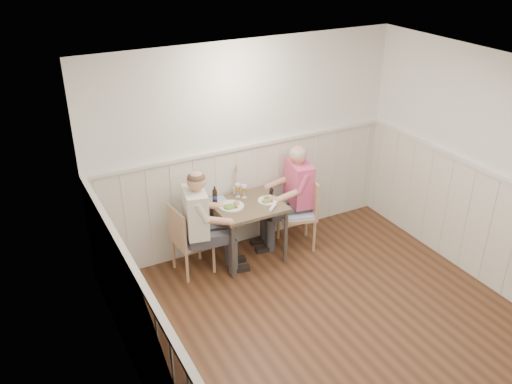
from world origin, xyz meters
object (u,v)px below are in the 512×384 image
dining_table (248,212)px  diner_cream (200,232)px  grass_vase (234,180)px  chair_left (188,238)px  beer_bottle (215,196)px  chair_right (301,210)px  man_in_pink (295,203)px

dining_table → diner_cream: 0.65m
dining_table → grass_vase: size_ratio=1.94×
chair_left → beer_bottle: beer_bottle is taller
dining_table → grass_vase: 0.43m
chair_right → man_in_pink: size_ratio=0.68×
dining_table → grass_vase: bearing=95.4°
diner_cream → grass_vase: bearing=29.7°
man_in_pink → chair_right: bearing=-74.1°
dining_table → diner_cream: (-0.64, -0.04, -0.07)m
chair_right → chair_left: size_ratio=1.06×
man_in_pink → beer_bottle: man_in_pink is taller
man_in_pink → grass_vase: (-0.73, 0.26, 0.36)m
dining_table → beer_bottle: (-0.34, 0.21, 0.21)m
dining_table → chair_left: bearing=176.5°
beer_bottle → grass_vase: 0.34m
beer_bottle → grass_vase: size_ratio=0.53×
man_in_pink → grass_vase: man_in_pink is taller
chair_left → diner_cream: size_ratio=0.65×
beer_bottle → grass_vase: bearing=18.4°
dining_table → chair_right: 0.74m
chair_left → beer_bottle: (0.42, 0.16, 0.37)m
man_in_pink → diner_cream: bearing=-176.1°
dining_table → diner_cream: size_ratio=0.59×
dining_table → man_in_pink: (0.70, 0.05, -0.07)m
chair_left → grass_vase: grass_vase is taller
diner_cream → chair_left: bearing=144.1°
beer_bottle → chair_left: bearing=-159.3°
man_in_pink → beer_bottle: size_ratio=6.21×
chair_left → grass_vase: 0.91m
chair_left → diner_cream: 0.17m
chair_left → beer_bottle: 0.59m
chair_right → grass_vase: 0.94m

